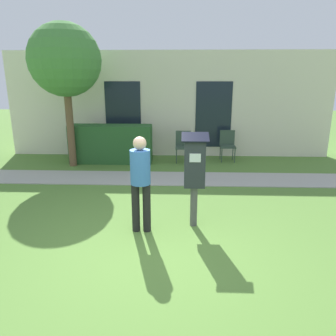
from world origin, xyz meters
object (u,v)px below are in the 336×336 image
Objects in this scene: outdoor_chair_right at (227,143)px; parking_meter at (195,168)px; person_standing at (140,177)px; outdoor_chair_middle at (183,144)px; outdoor_chair_left at (138,144)px.

parking_meter is at bearing -106.30° from outdoor_chair_right.
person_standing is 1.76× the size of outdoor_chair_middle.
outdoor_chair_middle and outdoor_chair_right have the same top height.
outdoor_chair_right is (1.16, 4.49, -0.49)m from parking_meter.
outdoor_chair_middle is 1.34m from outdoor_chair_right.
outdoor_chair_right is (2.65, 0.24, 0.00)m from outdoor_chair_left.
outdoor_chair_right is at bearing 12.75° from outdoor_chair_middle.
outdoor_chair_middle is (0.70, 4.57, -0.40)m from person_standing.
outdoor_chair_middle is at bearing 13.97° from outdoor_chair_left.
person_standing reaches higher than outdoor_chair_middle.
outdoor_chair_left is at bearing -176.59° from outdoor_chair_right.
outdoor_chair_left is 1.00× the size of outdoor_chair_middle.
outdoor_chair_left is (-1.49, 4.25, -0.49)m from parking_meter.
parking_meter reaches higher than outdoor_chair_right.
person_standing is 1.76× the size of outdoor_chair_left.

